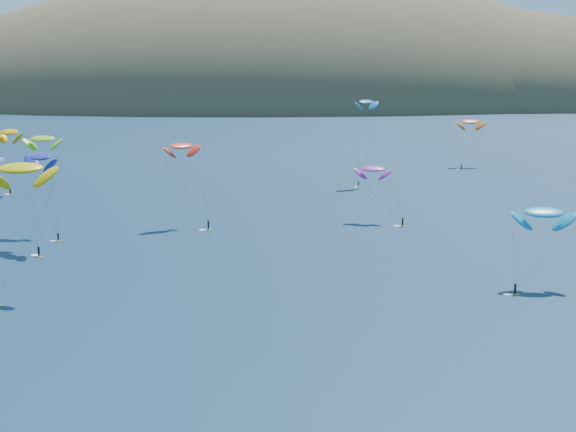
# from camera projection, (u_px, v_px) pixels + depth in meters

# --- Properties ---
(island) EXTENTS (730.00, 300.00, 210.00)m
(island) POSITION_uv_depth(u_px,v_px,m) (300.00, 115.00, 625.75)
(island) COLOR #3D3526
(island) RESTS_ON ground
(kitesurfer_1) EXTENTS (11.39, 11.68, 19.71)m
(kitesurfer_1) POSITION_uv_depth(u_px,v_px,m) (9.00, 132.00, 223.50)
(kitesurfer_1) COLOR gold
(kitesurfer_1) RESTS_ON ground
(kitesurfer_2) EXTENTS (11.70, 11.52, 23.77)m
(kitesurfer_2) POSITION_uv_depth(u_px,v_px,m) (21.00, 168.00, 128.12)
(kitesurfer_2) COLOR gold
(kitesurfer_2) RESTS_ON ground
(kitesurfer_3) EXTENTS (9.73, 12.68, 22.74)m
(kitesurfer_3) POSITION_uv_depth(u_px,v_px,m) (42.00, 139.00, 173.51)
(kitesurfer_3) COLOR gold
(kitesurfer_3) RESTS_ON ground
(kitesurfer_4) EXTENTS (8.77, 9.45, 26.58)m
(kitesurfer_4) POSITION_uv_depth(u_px,v_px,m) (366.00, 102.00, 234.41)
(kitesurfer_4) COLOR gold
(kitesurfer_4) RESTS_ON ground
(kitesurfer_5) EXTENTS (12.18, 9.23, 15.39)m
(kitesurfer_5) POSITION_uv_depth(u_px,v_px,m) (544.00, 212.00, 134.51)
(kitesurfer_5) COLOR gold
(kitesurfer_5) RESTS_ON ground
(kitesurfer_6) EXTENTS (11.26, 10.23, 14.50)m
(kitesurfer_6) POSITION_uv_depth(u_px,v_px,m) (373.00, 169.00, 186.05)
(kitesurfer_6) COLOR gold
(kitesurfer_6) RESTS_ON ground
(kitesurfer_9) EXTENTS (11.70, 10.51, 20.42)m
(kitesurfer_9) POSITION_uv_depth(u_px,v_px,m) (181.00, 146.00, 180.72)
(kitesurfer_9) COLOR gold
(kitesurfer_9) RESTS_ON ground
(kitesurfer_10) EXTENTS (10.41, 14.98, 21.18)m
(kitesurfer_10) POSITION_uv_depth(u_px,v_px,m) (41.00, 157.00, 160.28)
(kitesurfer_10) COLOR gold
(kitesurfer_10) RESTS_ON ground
(kitesurfer_11) EXTENTS (10.60, 11.52, 18.00)m
(kitesurfer_11) POSITION_uv_depth(u_px,v_px,m) (471.00, 122.00, 273.77)
(kitesurfer_11) COLOR gold
(kitesurfer_11) RESTS_ON ground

